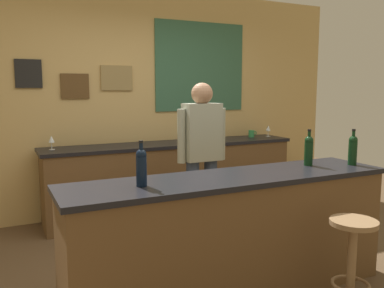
# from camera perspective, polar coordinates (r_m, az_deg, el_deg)

# --- Properties ---
(ground_plane) EXTENTS (10.00, 10.00, 0.00)m
(ground_plane) POSITION_cam_1_polar(r_m,az_deg,el_deg) (3.68, 2.08, -17.39)
(ground_plane) COLOR brown
(back_wall) EXTENTS (6.00, 0.09, 2.80)m
(back_wall) POSITION_cam_1_polar(r_m,az_deg,el_deg) (5.22, -8.22, 6.06)
(back_wall) COLOR tan
(back_wall) RESTS_ON ground_plane
(bar_counter) EXTENTS (2.55, 0.60, 0.92)m
(bar_counter) POSITION_cam_1_polar(r_m,az_deg,el_deg) (3.18, 5.58, -12.55)
(bar_counter) COLOR brown
(bar_counter) RESTS_ON ground_plane
(side_counter) EXTENTS (3.16, 0.56, 0.90)m
(side_counter) POSITION_cam_1_polar(r_m,az_deg,el_deg) (5.11, -2.61, -4.80)
(side_counter) COLOR brown
(side_counter) RESTS_ON ground_plane
(bartender) EXTENTS (0.52, 0.21, 1.62)m
(bartender) POSITION_cam_1_polar(r_m,az_deg,el_deg) (4.02, 1.38, -1.20)
(bartender) COLOR #384766
(bartender) RESTS_ON ground_plane
(bar_stool) EXTENTS (0.32, 0.32, 0.68)m
(bar_stool) POSITION_cam_1_polar(r_m,az_deg,el_deg) (3.09, 21.48, -13.74)
(bar_stool) COLOR olive
(bar_stool) RESTS_ON ground_plane
(wine_bottle_a) EXTENTS (0.07, 0.07, 0.31)m
(wine_bottle_a) POSITION_cam_1_polar(r_m,az_deg,el_deg) (2.71, -7.09, -3.07)
(wine_bottle_a) COLOR black
(wine_bottle_a) RESTS_ON bar_counter
(wine_bottle_b) EXTENTS (0.07, 0.07, 0.31)m
(wine_bottle_b) POSITION_cam_1_polar(r_m,az_deg,el_deg) (3.56, 15.99, -0.73)
(wine_bottle_b) COLOR black
(wine_bottle_b) RESTS_ON bar_counter
(wine_bottle_c) EXTENTS (0.07, 0.07, 0.31)m
(wine_bottle_c) POSITION_cam_1_polar(r_m,az_deg,el_deg) (3.70, 21.55, -0.65)
(wine_bottle_c) COLOR black
(wine_bottle_c) RESTS_ON bar_counter
(wine_glass_a) EXTENTS (0.07, 0.07, 0.16)m
(wine_glass_a) POSITION_cam_1_polar(r_m,az_deg,el_deg) (4.70, -19.04, 0.58)
(wine_glass_a) COLOR silver
(wine_glass_a) RESTS_ON side_counter
(wine_glass_b) EXTENTS (0.07, 0.07, 0.16)m
(wine_glass_b) POSITION_cam_1_polar(r_m,az_deg,el_deg) (5.32, 1.72, 1.79)
(wine_glass_b) COLOR silver
(wine_glass_b) RESTS_ON side_counter
(wine_glass_c) EXTENTS (0.07, 0.07, 0.16)m
(wine_glass_c) POSITION_cam_1_polar(r_m,az_deg,el_deg) (5.77, 10.61, 2.13)
(wine_glass_c) COLOR silver
(wine_glass_c) RESTS_ON side_counter
(coffee_mug) EXTENTS (0.12, 0.08, 0.09)m
(coffee_mug) POSITION_cam_1_polar(r_m,az_deg,el_deg) (5.67, 8.33, 1.45)
(coffee_mug) COLOR #338C4C
(coffee_mug) RESTS_ON side_counter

